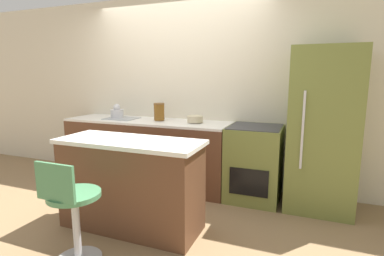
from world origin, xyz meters
name	(u,v)px	position (x,y,z in m)	size (l,w,h in m)	color
ground_plane	(159,195)	(0.00, 0.00, 0.00)	(14.00, 14.00, 0.00)	#8E704C
wall_back	(180,91)	(0.00, 0.70, 1.30)	(8.00, 0.06, 2.60)	beige
back_counter	(147,152)	(-0.35, 0.34, 0.45)	(2.34, 0.65, 0.91)	brown
kitchen_island	(131,184)	(0.14, -0.83, 0.45)	(1.44, 0.57, 0.90)	brown
oven_range	(254,163)	(1.14, 0.34, 0.45)	(0.63, 0.66, 0.91)	olive
refrigerator	(322,130)	(1.88, 0.35, 0.91)	(0.72, 0.67, 1.82)	olive
stool_chair	(73,213)	(0.04, -1.52, 0.44)	(0.42, 0.42, 0.89)	#B7B7BC
kettle	(117,112)	(-0.85, 0.37, 0.99)	(0.18, 0.18, 0.20)	silver
mixing_bowl	(195,119)	(0.36, 0.37, 0.95)	(0.20, 0.20, 0.08)	#C1B28E
canister_jar	(159,112)	(-0.16, 0.37, 1.03)	(0.15, 0.15, 0.23)	brown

